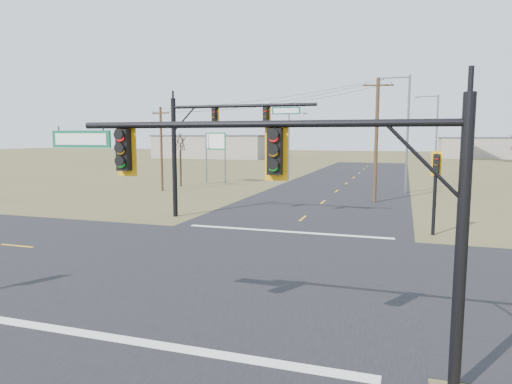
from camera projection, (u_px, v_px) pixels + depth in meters
ground at (242, 267)px, 19.17m from camera, size 320.00×320.00×0.00m
road_ew at (242, 267)px, 19.16m from camera, size 160.00×14.00×0.02m
road_ns at (242, 267)px, 19.16m from camera, size 14.00×160.00×0.02m
stop_bar_near at (147, 343)px, 12.08m from camera, size 12.00×0.40×0.01m
stop_bar_far at (286, 232)px, 26.24m from camera, size 12.00×0.40×0.01m
mast_arm_near at (276, 173)px, 10.44m from camera, size 10.33×0.41×6.36m
mast_arm_far at (212, 133)px, 29.88m from camera, size 9.88×0.47×8.01m
pedestal_signal_ne at (436, 175)px, 24.95m from camera, size 0.63×0.55×4.71m
utility_pole_near at (376, 139)px, 37.28m from camera, size 2.45×0.65×10.17m
utility_pole_far at (161, 147)px, 45.51m from camera, size 2.03×0.46×8.35m
highway_sign at (216, 148)px, 52.68m from camera, size 2.96×1.21×5.90m
streetlight_a at (405, 128)px, 43.59m from camera, size 3.14×0.44×11.24m
streetlight_b at (435, 132)px, 59.18m from camera, size 3.03×0.42×10.81m
streetlight_c at (290, 142)px, 56.61m from camera, size 2.39×0.35×8.55m
bare_tree_a at (180, 142)px, 49.68m from camera, size 2.67×2.67×6.17m
bare_tree_b at (180, 140)px, 65.24m from camera, size 3.10×3.10×6.22m
warehouse_left at (214, 147)px, 116.06m from camera, size 28.00×14.00×5.50m
warehouse_mid at (482, 148)px, 115.04m from camera, size 20.00×12.00×5.00m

